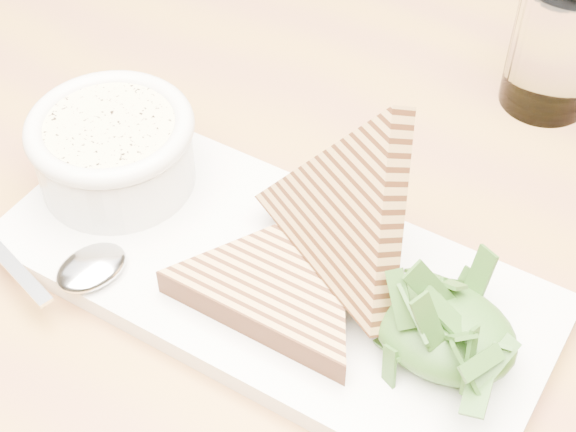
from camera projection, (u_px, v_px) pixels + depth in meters
The scene contains 12 objects.
table_top at pixel (316, 245), 0.66m from camera, with size 1.16×0.78×0.04m, color #A27335.
table_leg_bl at pixel (126, 123), 1.33m from camera, with size 0.06×0.06×0.70m, color #A27335.
platter at pixel (272, 275), 0.61m from camera, with size 0.38×0.17×0.02m, color white.
soup_bowl at pixel (115, 158), 0.64m from camera, with size 0.11×0.11×0.05m, color white.
soup at pixel (110, 129), 0.62m from camera, with size 0.10×0.10×0.01m, color #F5E4A8.
bowl_rim at pixel (109, 127), 0.62m from camera, with size 0.12×0.12×0.01m, color white.
sandwich_flat at pixel (281, 284), 0.58m from camera, with size 0.16×0.16×0.02m, color tan, non-canonical shape.
sandwich_lean at pixel (346, 213), 0.56m from camera, with size 0.16×0.16×0.09m, color tan, non-canonical shape.
salad_base at pixel (444, 331), 0.54m from camera, with size 0.09×0.07×0.04m, color #1D4014.
arugula_pile at pixel (446, 322), 0.54m from camera, with size 0.11×0.10×0.05m, color #406A26, non-canonical shape.
spoon_bowl at pixel (91, 268), 0.59m from camera, with size 0.04×0.05×0.01m, color silver.
glass_near at pixel (556, 45), 0.71m from camera, with size 0.07×0.07×0.11m, color white.
Camera 1 is at (0.29, -0.42, 1.22)m, focal length 55.00 mm.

